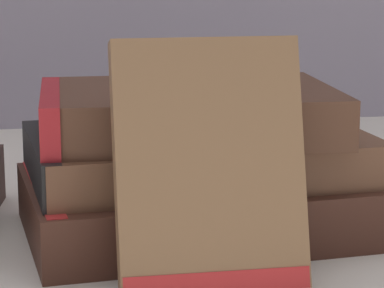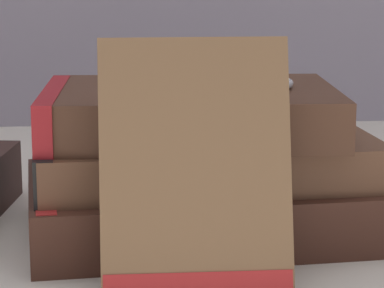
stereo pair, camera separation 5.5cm
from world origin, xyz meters
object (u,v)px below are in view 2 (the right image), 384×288
(book_flat_top, at_px, (182,112))
(book_leaning_front, at_px, (195,175))
(book_flat_middle, at_px, (191,154))
(book_flat_bottom, at_px, (201,204))
(pocket_watch, at_px, (253,84))

(book_flat_top, height_order, book_leaning_front, book_leaning_front)
(book_flat_middle, bearing_deg, book_flat_top, -130.62)
(book_flat_bottom, height_order, book_leaning_front, book_leaning_front)
(book_flat_bottom, relative_size, pocket_watch, 4.29)
(book_flat_bottom, distance_m, book_leaning_front, 0.11)
(book_leaning_front, bearing_deg, book_flat_top, 90.11)
(book_flat_bottom, relative_size, book_leaning_front, 1.74)
(book_flat_middle, bearing_deg, book_leaning_front, -98.06)
(book_flat_bottom, xyz_separation_m, book_flat_top, (-0.01, -0.00, 0.06))
(book_flat_bottom, height_order, book_flat_top, book_flat_top)
(book_flat_top, relative_size, book_leaning_front, 1.39)
(book_flat_middle, distance_m, book_flat_top, 0.03)
(book_flat_bottom, relative_size, book_flat_middle, 1.06)
(book_flat_bottom, relative_size, book_flat_top, 1.25)
(pocket_watch, bearing_deg, book_flat_bottom, 171.31)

